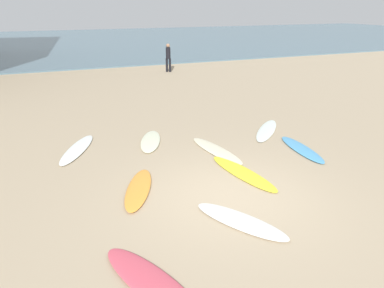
{
  "coord_description": "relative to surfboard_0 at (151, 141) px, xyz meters",
  "views": [
    {
      "loc": [
        -3.64,
        -6.46,
        3.96
      ],
      "look_at": [
        0.21,
        2.62,
        0.3
      ],
      "focal_mm": 35.41,
      "sensor_mm": 36.0,
      "label": 1
    }
  ],
  "objects": [
    {
      "name": "ground_plane",
      "position": [
        0.57,
        -4.0,
        -0.04
      ],
      "size": [
        120.0,
        120.0,
        0.0
      ],
      "primitive_type": "plane",
      "color": "tan"
    },
    {
      "name": "ocean_water",
      "position": [
        0.57,
        34.71,
        0.0
      ],
      "size": [
        120.0,
        40.0,
        0.08
      ],
      "primitive_type": "cube",
      "color": "slate",
      "rests_on": "ground_plane"
    },
    {
      "name": "surfboard_0",
      "position": [
        0.0,
        0.0,
        0.0
      ],
      "size": [
        1.26,
        2.05,
        0.08
      ],
      "primitive_type": "ellipsoid",
      "rotation": [
        0.0,
        0.0,
        2.76
      ],
      "color": "#E7EBC5",
      "rests_on": "ground_plane"
    },
    {
      "name": "surfboard_1",
      "position": [
        0.26,
        -5.02,
        -0.0
      ],
      "size": [
        1.45,
        2.08,
        0.07
      ],
      "primitive_type": "ellipsoid",
      "rotation": [
        0.0,
        0.0,
        3.62
      ],
      "color": "silver",
      "rests_on": "ground_plane"
    },
    {
      "name": "surfboard_2",
      "position": [
        3.86,
        -0.48,
        -0.01
      ],
      "size": [
        2.05,
        2.15,
        0.06
      ],
      "primitive_type": "ellipsoid",
      "rotation": [
        0.0,
        0.0,
        2.39
      ],
      "color": "white",
      "rests_on": "ground_plane"
    },
    {
      "name": "surfboard_3",
      "position": [
        3.81,
        -2.34,
        -0.0
      ],
      "size": [
        0.83,
        2.28,
        0.07
      ],
      "primitive_type": "ellipsoid",
      "rotation": [
        0.0,
        0.0,
        2.99
      ],
      "color": "#4F9FD7",
      "rests_on": "ground_plane"
    },
    {
      "name": "surfboard_4",
      "position": [
        -2.14,
        0.18,
        -0.0
      ],
      "size": [
        1.52,
        2.41,
        0.07
      ],
      "primitive_type": "ellipsoid",
      "rotation": [
        0.0,
        0.0,
        -0.45
      ],
      "color": "white",
      "rests_on": "ground_plane"
    },
    {
      "name": "surfboard_5",
      "position": [
        1.43,
        -3.1,
        -0.01
      ],
      "size": [
        0.86,
        2.51,
        0.07
      ],
      "primitive_type": "ellipsoid",
      "rotation": [
        0.0,
        0.0,
        3.28
      ],
      "color": "yellow",
      "rests_on": "ground_plane"
    },
    {
      "name": "surfboard_6",
      "position": [
        -1.83,
        -6.0,
        0.01
      ],
      "size": [
        1.34,
        2.32,
        0.09
      ],
      "primitive_type": "ellipsoid",
      "rotation": [
        0.0,
        0.0,
        0.36
      ],
      "color": "#D34B5D",
      "rests_on": "ground_plane"
    },
    {
      "name": "surfboard_7",
      "position": [
        -1.19,
        -2.95,
        0.01
      ],
      "size": [
        1.32,
        2.14,
        0.09
      ],
      "primitive_type": "ellipsoid",
      "rotation": [
        0.0,
        0.0,
        -0.41
      ],
      "color": "orange",
      "rests_on": "ground_plane"
    },
    {
      "name": "surfboard_8",
      "position": [
        1.51,
        -1.46,
        -0.01
      ],
      "size": [
        0.81,
        2.45,
        0.06
      ],
      "primitive_type": "ellipsoid",
      "rotation": [
        0.0,
        0.0,
        3.26
      ],
      "color": "beige",
      "rests_on": "ground_plane"
    },
    {
      "name": "beachgoer_near",
      "position": [
        4.81,
        11.83,
        0.91
      ],
      "size": [
        0.39,
        0.39,
        1.7
      ],
      "rotation": [
        0.0,
        0.0,
        2.5
      ],
      "color": "black",
      "rests_on": "ground_plane"
    }
  ]
}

